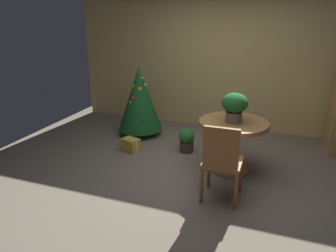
% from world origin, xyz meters
% --- Properties ---
extents(ground_plane, '(6.60, 6.60, 0.00)m').
position_xyz_m(ground_plane, '(0.00, 0.00, 0.00)').
color(ground_plane, '#756B5B').
extents(back_wall_panel, '(6.00, 0.10, 2.60)m').
position_xyz_m(back_wall_panel, '(0.00, 2.20, 1.30)').
color(back_wall_panel, tan).
rests_on(back_wall_panel, ground_plane).
extents(round_dining_table, '(0.94, 0.94, 0.75)m').
position_xyz_m(round_dining_table, '(0.44, 0.35, 0.52)').
color(round_dining_table, '#9E6B3D').
rests_on(round_dining_table, ground_plane).
extents(flower_vase, '(0.35, 0.35, 0.40)m').
position_xyz_m(flower_vase, '(0.43, 0.33, 0.98)').
color(flower_vase, '#665B51').
rests_on(flower_vase, round_dining_table).
extents(wooden_chair_near, '(0.44, 0.43, 0.97)m').
position_xyz_m(wooden_chair_near, '(0.44, -0.46, 0.54)').
color(wooden_chair_near, brown).
rests_on(wooden_chair_near, ground_plane).
extents(holiday_tree, '(0.80, 0.80, 1.26)m').
position_xyz_m(holiday_tree, '(-1.37, 1.24, 0.68)').
color(holiday_tree, brown).
rests_on(holiday_tree, ground_plane).
extents(gift_box_gold, '(0.32, 0.27, 0.21)m').
position_xyz_m(gift_box_gold, '(-1.21, 0.50, 0.10)').
color(gift_box_gold, gold).
rests_on(gift_box_gold, ground_plane).
extents(potted_plant, '(0.25, 0.25, 0.40)m').
position_xyz_m(potted_plant, '(-0.34, 0.78, 0.21)').
color(potted_plant, '#4C382D').
rests_on(potted_plant, ground_plane).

